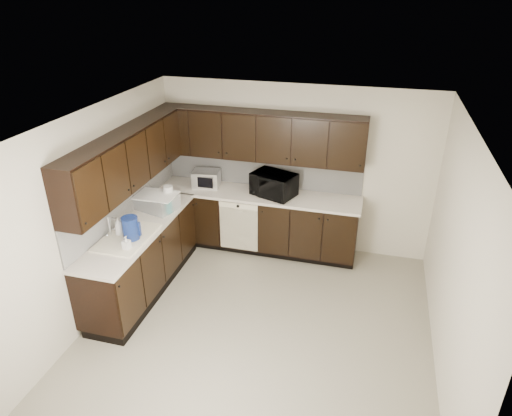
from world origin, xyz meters
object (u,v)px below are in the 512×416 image
(microwave, at_px, (274,184))
(toaster_oven, at_px, (206,179))
(sink, at_px, (127,243))
(storage_bin, at_px, (157,202))
(blue_pitcher, at_px, (131,229))

(microwave, xyz_separation_m, toaster_oven, (-1.06, 0.05, -0.04))
(sink, height_order, toaster_oven, sink)
(storage_bin, bearing_deg, sink, -89.87)
(sink, relative_size, blue_pitcher, 2.73)
(sink, height_order, microwave, microwave)
(sink, bearing_deg, blue_pitcher, -5.33)
(microwave, distance_m, blue_pitcher, 2.17)
(microwave, distance_m, toaster_oven, 1.06)
(storage_bin, bearing_deg, microwave, 30.66)
(sink, bearing_deg, microwave, 49.76)
(microwave, bearing_deg, sink, -110.44)
(microwave, height_order, storage_bin, microwave)
(sink, height_order, blue_pitcher, blue_pitcher)
(storage_bin, bearing_deg, blue_pitcher, -84.47)
(toaster_oven, xyz_separation_m, storage_bin, (-0.38, -0.90, -0.02))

